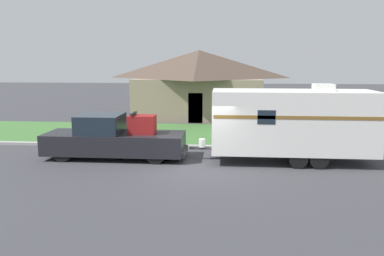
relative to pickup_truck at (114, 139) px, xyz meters
The scene contains 7 objects.
ground_plane 4.39m from the pickup_truck, 21.03° to the right, with size 120.00×120.00×0.00m, color #38383D.
curb_strip 4.65m from the pickup_truck, 28.80° to the left, with size 80.00×0.30×0.14m.
lawn_strip 7.15m from the pickup_truck, 55.57° to the left, with size 80.00×7.00×0.03m.
house_across_street 14.00m from the pickup_truck, 78.07° to the left, with size 9.99×8.16×5.11m.
pickup_truck is the anchor object (origin of this frame).
travel_trailer 7.76m from the pickup_truck, ahead, with size 7.69×2.35×3.32m.
mailbox 3.30m from the pickup_truck, 84.89° to the left, with size 0.48×0.20×1.23m.
Camera 1 is at (0.80, -14.29, 4.22)m, focal length 35.00 mm.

